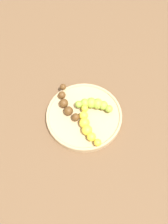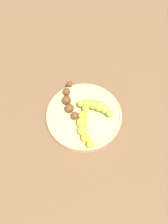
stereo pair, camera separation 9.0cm
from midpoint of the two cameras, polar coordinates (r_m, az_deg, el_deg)
ground_plane at (r=0.93m, az=-2.75°, el=-1.40°), size 2.40×2.40×0.00m
fruit_bowl at (r=0.92m, az=-2.78°, el=-1.04°), size 0.25×0.25×0.02m
banana_yellow at (r=0.87m, az=-2.28°, el=-3.18°), size 0.15×0.05×0.03m
banana_green at (r=0.91m, az=-0.68°, el=1.38°), size 0.08×0.11×0.04m
banana_overripe at (r=0.92m, az=-6.07°, el=0.98°), size 0.17×0.07×0.03m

